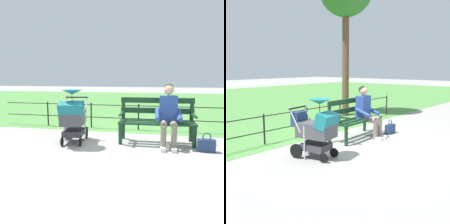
# 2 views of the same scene
# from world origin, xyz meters

# --- Properties ---
(ground_plane) EXTENTS (60.00, 60.00, 0.00)m
(ground_plane) POSITION_xyz_m (0.00, 0.00, 0.00)
(ground_plane) COLOR #9E9B93
(grass_lawn) EXTENTS (40.00, 16.00, 0.01)m
(grass_lawn) POSITION_xyz_m (0.00, -8.80, 0.00)
(grass_lawn) COLOR #518E42
(grass_lawn) RESTS_ON ground
(park_bench) EXTENTS (1.62, 0.66, 0.96)m
(park_bench) POSITION_xyz_m (-0.51, -0.12, 0.53)
(park_bench) COLOR #193D23
(park_bench) RESTS_ON ground
(person_on_bench) EXTENTS (0.55, 0.74, 1.28)m
(person_on_bench) POSITION_xyz_m (-0.75, 0.11, 0.68)
(person_on_bench) COLOR slate
(person_on_bench) RESTS_ON ground
(stroller) EXTENTS (0.64, 0.95, 1.15)m
(stroller) POSITION_xyz_m (1.23, 0.32, 0.59)
(stroller) COLOR black
(stroller) RESTS_ON ground
(handbag) EXTENTS (0.32, 0.14, 0.37)m
(handbag) POSITION_xyz_m (-1.47, 0.37, 0.13)
(handbag) COLOR navy
(handbag) RESTS_ON ground
(park_fence) EXTENTS (7.99, 0.04, 0.70)m
(park_fence) POSITION_xyz_m (-0.28, -1.24, 0.42)
(park_fence) COLOR black
(park_fence) RESTS_ON ground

